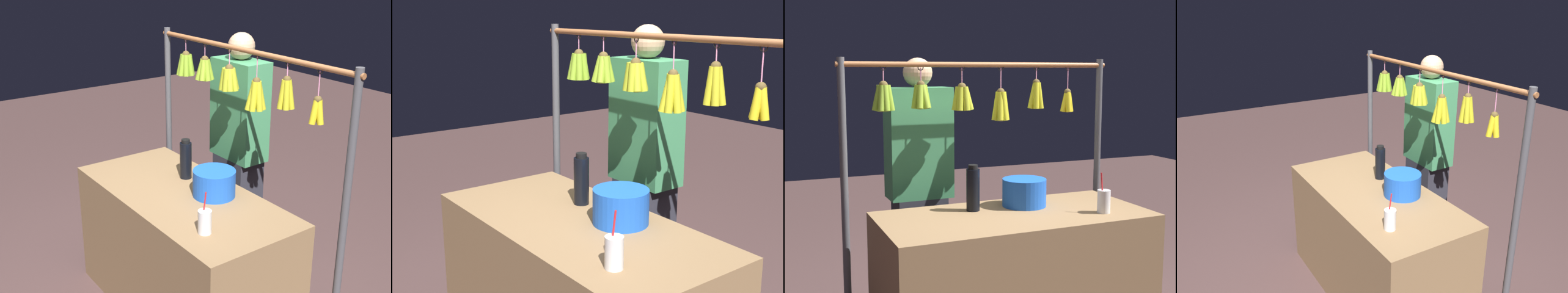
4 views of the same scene
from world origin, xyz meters
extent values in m
cube|color=olive|center=(0.00, 0.00, 0.42)|extent=(1.53, 0.71, 0.85)
cylinder|color=#4C4C51|center=(-0.87, -0.46, 0.86)|extent=(0.04, 0.04, 1.73)
cylinder|color=#4C4C51|center=(0.87, -0.46, 0.86)|extent=(0.04, 0.04, 1.73)
cylinder|color=#9E6038|center=(0.00, -0.46, 1.69)|extent=(1.79, 0.03, 0.03)
torus|color=black|center=(-0.62, -0.46, 1.67)|extent=(0.04, 0.01, 0.04)
cylinder|color=pink|center=(-0.62, -0.46, 1.59)|extent=(0.01, 0.01, 0.16)
sphere|color=brown|center=(-0.62, -0.46, 1.51)|extent=(0.05, 0.05, 0.05)
cylinder|color=yellow|center=(-0.60, -0.46, 1.44)|extent=(0.06, 0.04, 0.14)
cylinder|color=yellow|center=(-0.61, -0.44, 1.44)|extent=(0.04, 0.06, 0.14)
cylinder|color=yellow|center=(-0.63, -0.46, 1.44)|extent=(0.06, 0.04, 0.14)
cylinder|color=yellow|center=(-0.62, -0.48, 1.44)|extent=(0.04, 0.05, 0.14)
torus|color=black|center=(-0.38, -0.46, 1.67)|extent=(0.04, 0.01, 0.04)
cylinder|color=pink|center=(-0.38, -0.46, 1.62)|extent=(0.01, 0.01, 0.09)
sphere|color=brown|center=(-0.38, -0.46, 1.57)|extent=(0.05, 0.05, 0.05)
cylinder|color=gold|center=(-0.36, -0.46, 1.49)|extent=(0.07, 0.04, 0.17)
cylinder|color=gold|center=(-0.37, -0.44, 1.49)|extent=(0.05, 0.05, 0.17)
cylinder|color=gold|center=(-0.40, -0.45, 1.49)|extent=(0.05, 0.05, 0.17)
cylinder|color=gold|center=(-0.40, -0.47, 1.49)|extent=(0.06, 0.05, 0.17)
cylinder|color=gold|center=(-0.37, -0.48, 1.49)|extent=(0.05, 0.08, 0.17)
torus|color=black|center=(-0.13, -0.46, 1.67)|extent=(0.04, 0.01, 0.04)
cylinder|color=pink|center=(-0.13, -0.46, 1.59)|extent=(0.01, 0.01, 0.15)
sphere|color=brown|center=(-0.13, -0.46, 1.52)|extent=(0.05, 0.05, 0.05)
cylinder|color=gold|center=(-0.10, -0.46, 1.43)|extent=(0.07, 0.04, 0.18)
cylinder|color=gold|center=(-0.11, -0.44, 1.43)|extent=(0.06, 0.08, 0.19)
cylinder|color=gold|center=(-0.14, -0.43, 1.43)|extent=(0.05, 0.06, 0.19)
cylinder|color=gold|center=(-0.15, -0.46, 1.43)|extent=(0.06, 0.04, 0.18)
cylinder|color=gold|center=(-0.14, -0.49, 1.43)|extent=(0.06, 0.07, 0.19)
cylinder|color=gold|center=(-0.11, -0.49, 1.43)|extent=(0.05, 0.06, 0.18)
torus|color=black|center=(0.14, -0.46, 1.67)|extent=(0.04, 0.01, 0.04)
cylinder|color=pink|center=(0.14, -0.46, 1.61)|extent=(0.01, 0.01, 0.12)
sphere|color=brown|center=(0.14, -0.46, 1.55)|extent=(0.05, 0.05, 0.05)
cylinder|color=#ACB725|center=(0.17, -0.46, 1.48)|extent=(0.07, 0.04, 0.15)
cylinder|color=#ACB725|center=(0.16, -0.43, 1.48)|extent=(0.05, 0.06, 0.15)
cylinder|color=#ACB725|center=(0.12, -0.43, 1.48)|extent=(0.05, 0.06, 0.15)
cylinder|color=#ACB725|center=(0.11, -0.44, 1.48)|extent=(0.07, 0.06, 0.15)
cylinder|color=#ACB725|center=(0.10, -0.47, 1.48)|extent=(0.07, 0.05, 0.15)
cylinder|color=#ACB725|center=(0.13, -0.50, 1.48)|extent=(0.05, 0.07, 0.15)
cylinder|color=#ACB725|center=(0.16, -0.49, 1.48)|extent=(0.05, 0.06, 0.15)
torus|color=black|center=(0.40, -0.46, 1.67)|extent=(0.04, 0.01, 0.04)
cylinder|color=pink|center=(0.40, -0.46, 1.62)|extent=(0.01, 0.01, 0.10)
sphere|color=brown|center=(0.40, -0.46, 1.56)|extent=(0.05, 0.05, 0.05)
cylinder|color=#89AB29|center=(0.43, -0.46, 1.49)|extent=(0.06, 0.04, 0.15)
cylinder|color=#89AB29|center=(0.41, -0.43, 1.49)|extent=(0.06, 0.07, 0.15)
cylinder|color=#89AB29|center=(0.38, -0.44, 1.49)|extent=(0.06, 0.07, 0.15)
cylinder|color=#89AB29|center=(0.37, -0.46, 1.49)|extent=(0.06, 0.04, 0.15)
cylinder|color=#89AB29|center=(0.38, -0.49, 1.49)|extent=(0.06, 0.07, 0.15)
cylinder|color=#89AB29|center=(0.41, -0.49, 1.49)|extent=(0.05, 0.06, 0.15)
torus|color=black|center=(0.62, -0.46, 1.67)|extent=(0.04, 0.01, 0.04)
cylinder|color=pink|center=(0.62, -0.46, 1.62)|extent=(0.01, 0.01, 0.10)
sphere|color=brown|center=(0.62, -0.46, 1.57)|extent=(0.05, 0.05, 0.05)
cylinder|color=#80A82A|center=(0.66, -0.46, 1.49)|extent=(0.07, 0.04, 0.15)
cylinder|color=#80A82A|center=(0.64, -0.43, 1.49)|extent=(0.06, 0.07, 0.16)
cylinder|color=#80A82A|center=(0.62, -0.43, 1.49)|extent=(0.04, 0.07, 0.16)
cylinder|color=#80A82A|center=(0.60, -0.44, 1.49)|extent=(0.06, 0.05, 0.16)
cylinder|color=#80A82A|center=(0.59, -0.48, 1.49)|extent=(0.06, 0.05, 0.15)
cylinder|color=#80A82A|center=(0.62, -0.50, 1.49)|extent=(0.04, 0.06, 0.16)
cylinder|color=#80A82A|center=(0.65, -0.49, 1.49)|extent=(0.05, 0.05, 0.16)
cylinder|color=black|center=(0.19, -0.16, 0.97)|extent=(0.08, 0.08, 0.24)
cylinder|color=black|center=(0.19, -0.16, 1.10)|extent=(0.05, 0.05, 0.02)
cylinder|color=blue|center=(-0.13, -0.14, 0.93)|extent=(0.26, 0.26, 0.16)
cylinder|color=silver|center=(-0.47, 0.18, 0.91)|extent=(0.07, 0.07, 0.13)
cylinder|color=red|center=(-0.46, 0.18, 0.96)|extent=(0.01, 0.04, 0.23)
cube|color=#2D2D38|center=(0.34, -0.73, 0.41)|extent=(0.33, 0.22, 0.82)
cube|color=#3F8C59|center=(0.34, -0.73, 1.18)|extent=(0.41, 0.22, 0.72)
sphere|color=tan|center=(0.34, -0.73, 1.64)|extent=(0.19, 0.19, 0.19)
camera|label=1|loc=(-2.49, 1.67, 2.26)|focal=49.24mm
camera|label=2|loc=(-1.99, 1.45, 1.82)|focal=51.61mm
camera|label=3|loc=(1.38, 2.78, 1.65)|focal=51.77mm
camera|label=4|loc=(-2.31, 1.38, 2.19)|focal=38.14mm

